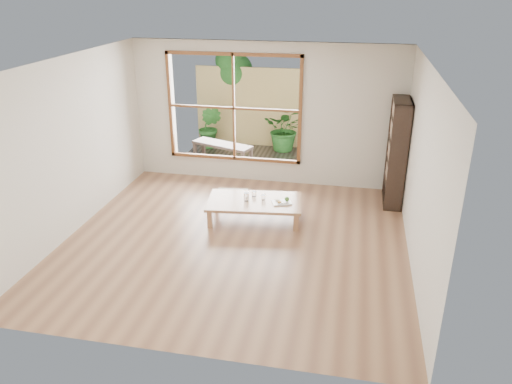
% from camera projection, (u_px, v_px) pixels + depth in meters
% --- Properties ---
extents(ground, '(5.00, 5.00, 0.00)m').
position_uv_depth(ground, '(236.00, 240.00, 7.44)').
color(ground, '#A07450').
rests_on(ground, ground).
extents(low_table, '(1.58, 1.01, 0.33)m').
position_uv_depth(low_table, '(254.00, 203.00, 7.99)').
color(low_table, '#A57750').
rests_on(low_table, ground).
extents(floor_cushion, '(0.60, 0.60, 0.08)m').
position_uv_depth(floor_cushion, '(231.00, 196.00, 8.85)').
color(floor_cushion, beige).
rests_on(floor_cushion, ground).
extents(bookshelf, '(0.29, 0.81, 1.81)m').
position_uv_depth(bookshelf, '(397.00, 153.00, 8.37)').
color(bookshelf, '#2E2119').
rests_on(bookshelf, ground).
extents(glass_tall, '(0.08, 0.08, 0.14)m').
position_uv_depth(glass_tall, '(246.00, 197.00, 7.94)').
color(glass_tall, silver).
rests_on(glass_tall, low_table).
extents(glass_mid, '(0.06, 0.06, 0.09)m').
position_uv_depth(glass_mid, '(263.00, 197.00, 7.98)').
color(glass_mid, silver).
rests_on(glass_mid, low_table).
extents(glass_short, '(0.07, 0.07, 0.09)m').
position_uv_depth(glass_short, '(254.00, 194.00, 8.12)').
color(glass_short, silver).
rests_on(glass_short, low_table).
extents(glass_small, '(0.06, 0.06, 0.08)m').
position_uv_depth(glass_small, '(247.00, 195.00, 8.08)').
color(glass_small, silver).
rests_on(glass_small, low_table).
extents(food_tray, '(0.35, 0.31, 0.09)m').
position_uv_depth(food_tray, '(283.00, 202.00, 7.88)').
color(food_tray, white).
rests_on(food_tray, low_table).
extents(deck, '(2.80, 2.00, 0.05)m').
position_uv_depth(deck, '(248.00, 160.00, 10.76)').
color(deck, '#363027').
rests_on(deck, ground).
extents(garden_bench, '(1.36, 0.81, 0.41)m').
position_uv_depth(garden_bench, '(222.00, 146.00, 10.39)').
color(garden_bench, '#2E2119').
rests_on(garden_bench, deck).
extents(bamboo_fence, '(2.80, 0.06, 1.80)m').
position_uv_depth(bamboo_fence, '(257.00, 108.00, 11.31)').
color(bamboo_fence, tan).
rests_on(bamboo_fence, ground).
extents(shrub_right, '(0.90, 0.78, 1.00)m').
position_uv_depth(shrub_right, '(285.00, 129.00, 11.07)').
color(shrub_right, '#265C22').
rests_on(shrub_right, deck).
extents(shrub_left, '(0.60, 0.52, 0.98)m').
position_uv_depth(shrub_left, '(210.00, 127.00, 11.24)').
color(shrub_left, '#265C22').
rests_on(shrub_left, deck).
extents(garden_tree, '(1.04, 0.85, 2.22)m').
position_uv_depth(garden_tree, '(230.00, 72.00, 11.41)').
color(garden_tree, '#4C3D2D').
rests_on(garden_tree, ground).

